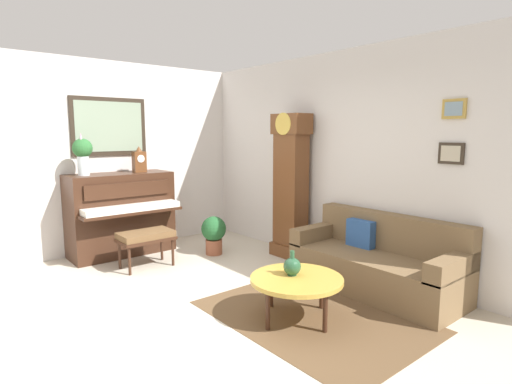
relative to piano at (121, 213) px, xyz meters
name	(u,v)px	position (x,y,z in m)	size (l,w,h in m)	color
ground_plane	(179,313)	(2.23, -0.32, -0.65)	(6.40, 6.00, 0.10)	beige
wall_left	(88,157)	(-0.37, -0.31, 0.81)	(0.13, 4.90, 2.80)	silver
wall_back	(337,160)	(2.23, 2.08, 0.80)	(5.30, 0.13, 2.80)	silver
area_rug	(313,316)	(3.21, 0.59, -0.60)	(2.10, 1.50, 0.01)	brown
piano	(121,213)	(0.00, 0.00, 0.00)	(0.87, 1.44, 1.19)	#3D2316
piano_bench	(146,237)	(0.80, 0.00, -0.19)	(0.42, 0.70, 0.48)	#3D2316
grandfather_clock	(291,190)	(1.64, 1.81, 0.36)	(0.52, 0.34, 2.03)	brown
couch	(377,263)	(3.19, 1.67, -0.29)	(1.90, 0.80, 0.84)	brown
coffee_table	(297,280)	(3.14, 0.44, -0.22)	(0.88, 0.88, 0.41)	gold
mantel_clock	(139,160)	(0.00, 0.30, 0.76)	(0.13, 0.18, 0.38)	brown
flower_vase	(83,152)	(0.00, -0.49, 0.90)	(0.26, 0.26, 0.58)	silver
green_jug	(292,266)	(3.07, 0.45, -0.10)	(0.17, 0.17, 0.24)	#234C33
potted_plant	(214,233)	(0.87, 1.02, -0.28)	(0.36, 0.36, 0.56)	#935138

